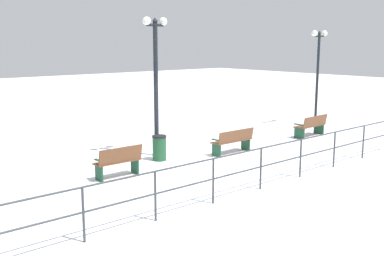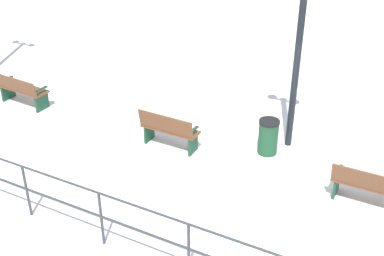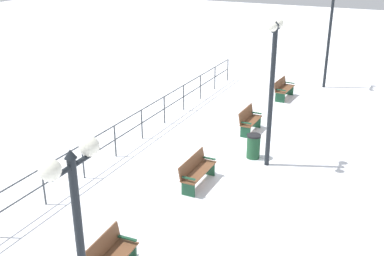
{
  "view_description": "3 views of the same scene",
  "coord_description": "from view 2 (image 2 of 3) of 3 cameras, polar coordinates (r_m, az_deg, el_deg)",
  "views": [
    {
      "loc": [
        -11.08,
        8.98,
        3.81
      ],
      "look_at": [
        -0.88,
        0.29,
        1.33
      ],
      "focal_mm": 43.5,
      "sensor_mm": 36.0,
      "label": 1
    },
    {
      "loc": [
        -8.59,
        -2.83,
        6.19
      ],
      "look_at": [
        -1.04,
        1.14,
        1.35
      ],
      "focal_mm": 47.38,
      "sensor_mm": 36.0,
      "label": 2
    },
    {
      "loc": [
        5.08,
        -13.3,
        6.72
      ],
      "look_at": [
        -1.13,
        -0.34,
        0.91
      ],
      "focal_mm": 43.36,
      "sensor_mm": 36.0,
      "label": 3
    }
  ],
  "objects": [
    {
      "name": "lamppost_middle",
      "position": [
        10.87,
        12.23,
        11.85
      ],
      "size": [
        0.28,
        0.93,
        4.62
      ],
      "color": "black",
      "rests_on": "ground"
    },
    {
      "name": "waterfront_railing",
      "position": [
        8.09,
        -0.38,
        -12.71
      ],
      "size": [
        0.05,
        17.02,
        1.12
      ],
      "color": "#383D42",
      "rests_on": "ground"
    },
    {
      "name": "bench_second",
      "position": [
        10.29,
        19.88,
        -6.28
      ],
      "size": [
        0.51,
        1.63,
        0.86
      ],
      "rotation": [
        0.0,
        0.0,
        -0.0
      ],
      "color": "brown",
      "rests_on": "ground"
    },
    {
      "name": "bench_third",
      "position": [
        11.51,
        -2.63,
        -0.19
      ],
      "size": [
        0.5,
        1.38,
        0.92
      ],
      "rotation": [
        0.0,
        0.0,
        -0.01
      ],
      "color": "brown",
      "rests_on": "ground"
    },
    {
      "name": "bench_fourth",
      "position": [
        14.19,
        -18.68,
        4.12
      ],
      "size": [
        0.62,
        1.51,
        0.87
      ],
      "rotation": [
        0.0,
        0.0,
        -0.05
      ],
      "color": "brown",
      "rests_on": "ground"
    },
    {
      "name": "ground_plane",
      "position": [
        10.96,
        7.83,
        -5.15
      ],
      "size": [
        80.0,
        80.0,
        0.0
      ],
      "primitive_type": "plane",
      "color": "white",
      "rests_on": "ground"
    },
    {
      "name": "trash_bin",
      "position": [
        11.49,
        8.57,
        -0.97
      ],
      "size": [
        0.46,
        0.46,
        0.82
      ],
      "color": "#1E4C2D",
      "rests_on": "ground"
    }
  ]
}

